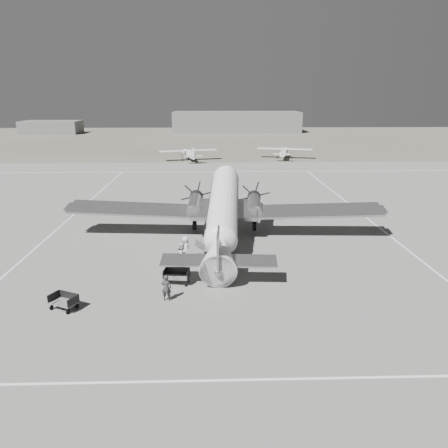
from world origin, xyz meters
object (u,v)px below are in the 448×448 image
at_px(baggage_cart_far, 64,302).
at_px(ramp_agent, 183,256).
at_px(dc3_airliner, 223,212).
at_px(baggage_cart_near, 177,276).
at_px(ground_crew, 166,288).
at_px(light_plane_left, 189,155).
at_px(shed_secondary, 51,127).
at_px(passenger, 186,248).
at_px(hangar_main, 236,122).
at_px(light_plane_right, 284,153).

xyz_separation_m(baggage_cart_far, ramp_agent, (6.50, 6.00, 0.53)).
relative_size(dc3_airliner, baggage_cart_near, 16.02).
xyz_separation_m(baggage_cart_near, ground_crew, (-0.42, -2.45, 0.34)).
bearing_deg(light_plane_left, shed_secondary, 112.88).
xyz_separation_m(ramp_agent, passenger, (0.12, 1.80, -0.07)).
height_order(light_plane_left, baggage_cart_near, light_plane_left).
relative_size(baggage_cart_near, baggage_cart_far, 1.07).
distance_m(baggage_cart_near, passenger, 4.41).
distance_m(dc3_airliner, baggage_cart_near, 9.16).
bearing_deg(passenger, shed_secondary, 5.22).
distance_m(light_plane_left, baggage_cart_far, 59.57).
bearing_deg(shed_secondary, ground_crew, -68.17).
relative_size(baggage_cart_near, passenger, 0.95).
height_order(hangar_main, baggage_cart_far, hangar_main).
xyz_separation_m(dc3_airliner, ramp_agent, (-3.06, -5.70, -1.66)).
bearing_deg(hangar_main, baggage_cart_near, -95.10).
height_order(light_plane_right, ramp_agent, light_plane_right).
height_order(ramp_agent, passenger, ramp_agent).
xyz_separation_m(shed_secondary, light_plane_left, (47.19, -62.74, -0.86)).
distance_m(shed_secondary, light_plane_right, 89.17).
relative_size(shed_secondary, baggage_cart_far, 11.13).
bearing_deg(passenger, dc3_airliner, -55.15).
relative_size(hangar_main, passenger, 22.99).
xyz_separation_m(dc3_airliner, baggage_cart_near, (-3.31, -8.27, -2.16)).
xyz_separation_m(light_plane_left, light_plane_right, (18.43, 2.37, -0.02)).
distance_m(light_plane_right, baggage_cart_near, 60.67).
height_order(ground_crew, passenger, passenger).
bearing_deg(baggage_cart_far, shed_secondary, 135.51).
height_order(light_plane_right, ground_crew, light_plane_right).
bearing_deg(light_plane_left, ramp_agent, -101.90).
distance_m(baggage_cart_near, ground_crew, 2.51).
bearing_deg(dc3_airliner, baggage_cart_far, -125.55).
relative_size(light_plane_left, light_plane_right, 1.01).
bearing_deg(dc3_airliner, ramp_agent, -114.51).
xyz_separation_m(dc3_airliner, light_plane_right, (13.35, 50.07, -1.53)).
bearing_deg(hangar_main, passenger, -95.11).
bearing_deg(passenger, ramp_agent, 158.18).
bearing_deg(ground_crew, shed_secondary, -63.50).
xyz_separation_m(light_plane_right, passenger, (-16.29, -53.97, -0.21)).
distance_m(hangar_main, dc3_airliner, 115.70).
bearing_deg(dc3_airliner, hangar_main, 89.87).
relative_size(hangar_main, baggage_cart_far, 25.97).
bearing_deg(passenger, light_plane_right, -34.91).
distance_m(baggage_cart_near, ramp_agent, 2.63).
relative_size(baggage_cart_near, ground_crew, 1.05).
xyz_separation_m(shed_secondary, ground_crew, (48.53, -121.16, -1.17)).
height_order(dc3_airliner, passenger, dc3_airliner).
distance_m(light_plane_left, light_plane_right, 18.58).
xyz_separation_m(light_plane_left, baggage_cart_far, (-4.48, -59.40, -0.68)).
relative_size(baggage_cart_far, passenger, 0.89).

